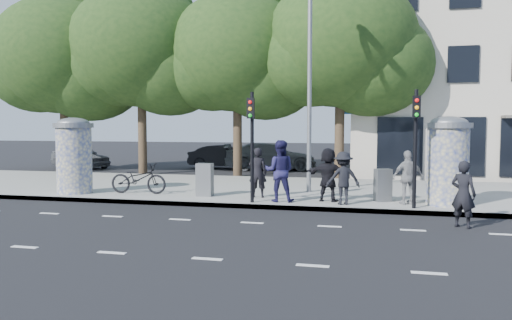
% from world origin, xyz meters
% --- Properties ---
extents(ground, '(120.00, 120.00, 0.00)m').
position_xyz_m(ground, '(0.00, 0.00, 0.00)').
color(ground, black).
rests_on(ground, ground).
extents(sidewalk, '(40.00, 8.00, 0.15)m').
position_xyz_m(sidewalk, '(0.00, 7.50, 0.07)').
color(sidewalk, gray).
rests_on(sidewalk, ground).
extents(curb, '(40.00, 0.10, 0.16)m').
position_xyz_m(curb, '(0.00, 3.55, 0.07)').
color(curb, slate).
rests_on(curb, ground).
extents(lane_dash_near, '(32.00, 0.12, 0.01)m').
position_xyz_m(lane_dash_near, '(0.00, -2.20, 0.00)').
color(lane_dash_near, silver).
rests_on(lane_dash_near, ground).
extents(lane_dash_far, '(32.00, 0.12, 0.01)m').
position_xyz_m(lane_dash_far, '(0.00, 1.40, 0.00)').
color(lane_dash_far, silver).
rests_on(lane_dash_far, ground).
extents(ad_column_left, '(1.36, 1.36, 2.65)m').
position_xyz_m(ad_column_left, '(-7.20, 4.50, 1.54)').
color(ad_column_left, beige).
rests_on(ad_column_left, sidewalk).
extents(ad_column_right, '(1.36, 1.36, 2.65)m').
position_xyz_m(ad_column_right, '(5.20, 4.70, 1.54)').
color(ad_column_right, beige).
rests_on(ad_column_right, sidewalk).
extents(traffic_pole_near, '(0.22, 0.31, 3.40)m').
position_xyz_m(traffic_pole_near, '(-0.60, 3.79, 2.23)').
color(traffic_pole_near, black).
rests_on(traffic_pole_near, sidewalk).
extents(traffic_pole_far, '(0.22, 0.31, 3.40)m').
position_xyz_m(traffic_pole_far, '(4.20, 3.79, 2.23)').
color(traffic_pole_far, black).
rests_on(traffic_pole_far, sidewalk).
extents(street_lamp, '(0.25, 0.93, 8.00)m').
position_xyz_m(street_lamp, '(0.80, 6.63, 4.79)').
color(street_lamp, slate).
rests_on(street_lamp, sidewalk).
extents(tree_far_left, '(7.20, 7.20, 9.26)m').
position_xyz_m(tree_far_left, '(-13.00, 12.50, 6.19)').
color(tree_far_left, '#38281C').
rests_on(tree_far_left, ground).
extents(tree_mid_left, '(7.20, 7.20, 9.57)m').
position_xyz_m(tree_mid_left, '(-8.50, 12.50, 6.50)').
color(tree_mid_left, '#38281C').
rests_on(tree_mid_left, ground).
extents(tree_near_left, '(6.80, 6.80, 8.97)m').
position_xyz_m(tree_near_left, '(-3.50, 12.70, 6.06)').
color(tree_near_left, '#38281C').
rests_on(tree_near_left, ground).
extents(tree_center, '(7.00, 7.00, 9.30)m').
position_xyz_m(tree_center, '(1.50, 12.30, 6.31)').
color(tree_center, '#38281C').
rests_on(tree_center, ground).
extents(ped_b, '(0.64, 0.45, 1.65)m').
position_xyz_m(ped_b, '(-0.67, 4.93, 0.98)').
color(ped_b, black).
rests_on(ped_b, sidewalk).
extents(ped_c, '(0.99, 0.80, 1.92)m').
position_xyz_m(ped_c, '(0.20, 4.20, 1.11)').
color(ped_c, '#1F1C48').
rests_on(ped_c, sidewalk).
extents(ped_d, '(1.16, 0.86, 1.59)m').
position_xyz_m(ped_d, '(2.17, 4.08, 0.95)').
color(ped_d, black).
rests_on(ped_d, sidewalk).
extents(ped_e, '(1.09, 0.85, 1.63)m').
position_xyz_m(ped_e, '(4.07, 4.55, 0.97)').
color(ped_e, gray).
rests_on(ped_e, sidewalk).
extents(ped_f, '(1.64, 0.87, 1.68)m').
position_xyz_m(ped_f, '(1.68, 4.60, 0.99)').
color(ped_f, black).
rests_on(ped_f, sidewalk).
extents(man_road, '(0.73, 0.66, 1.67)m').
position_xyz_m(man_road, '(5.22, 2.03, 0.84)').
color(man_road, black).
rests_on(man_road, ground).
extents(bicycle, '(0.80, 2.04, 1.06)m').
position_xyz_m(bicycle, '(-4.94, 4.88, 0.68)').
color(bicycle, black).
rests_on(bicycle, sidewalk).
extents(cabinet_left, '(0.54, 0.40, 1.11)m').
position_xyz_m(cabinet_left, '(-2.48, 4.83, 0.70)').
color(cabinet_left, slate).
rests_on(cabinet_left, sidewalk).
extents(cabinet_right, '(0.58, 0.51, 1.02)m').
position_xyz_m(cabinet_right, '(3.35, 4.99, 0.66)').
color(cabinet_right, slate).
rests_on(cabinet_right, sidewalk).
extents(car_left, '(2.94, 4.33, 1.37)m').
position_xyz_m(car_left, '(-13.84, 15.20, 0.68)').
color(car_left, '#53565B').
rests_on(car_left, ground).
extents(car_mid, '(1.81, 4.21, 1.35)m').
position_xyz_m(car_mid, '(-5.50, 16.94, 0.67)').
color(car_mid, black).
rests_on(car_mid, ground).
extents(car_right, '(3.32, 5.58, 1.52)m').
position_xyz_m(car_right, '(-2.66, 16.67, 0.76)').
color(car_right, slate).
rests_on(car_right, ground).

